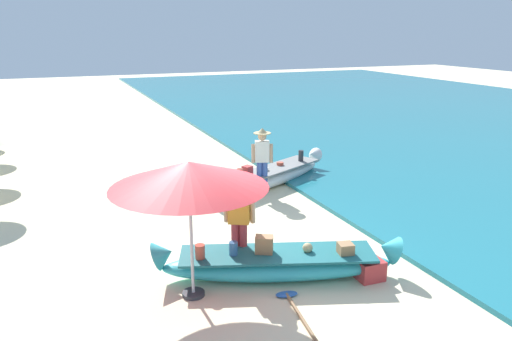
{
  "coord_description": "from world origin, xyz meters",
  "views": [
    {
      "loc": [
        -2.89,
        -7.64,
        4.11
      ],
      "look_at": [
        1.48,
        2.82,
        0.9
      ],
      "focal_mm": 35.29,
      "sensor_mm": 36.0,
      "label": 1
    }
  ],
  "objects_px": {
    "boat_white_midground": "(271,176)",
    "person_vendor_hatted": "(262,156)",
    "person_tourist_customer": "(239,218)",
    "patio_umbrella_large": "(189,175)",
    "boat_cyan_foreground": "(277,263)",
    "paddle": "(296,309)",
    "cooler_box": "(370,270)"
  },
  "relations": [
    {
      "from": "patio_umbrella_large",
      "to": "boat_white_midground",
      "type": "bearing_deg",
      "value": 53.83
    },
    {
      "from": "boat_white_midground",
      "to": "paddle",
      "type": "bearing_deg",
      "value": -110.86
    },
    {
      "from": "patio_umbrella_large",
      "to": "paddle",
      "type": "relative_size",
      "value": 1.52
    },
    {
      "from": "patio_umbrella_large",
      "to": "paddle",
      "type": "distance_m",
      "value": 2.59
    },
    {
      "from": "boat_cyan_foreground",
      "to": "patio_umbrella_large",
      "type": "xyz_separation_m",
      "value": [
        -1.49,
        -0.03,
        1.74
      ]
    },
    {
      "from": "boat_cyan_foreground",
      "to": "person_vendor_hatted",
      "type": "xyz_separation_m",
      "value": [
        1.59,
        4.33,
        0.72
      ]
    },
    {
      "from": "patio_umbrella_large",
      "to": "cooler_box",
      "type": "distance_m",
      "value": 3.5
    },
    {
      "from": "person_tourist_customer",
      "to": "paddle",
      "type": "height_order",
      "value": "person_tourist_customer"
    },
    {
      "from": "person_vendor_hatted",
      "to": "person_tourist_customer",
      "type": "relative_size",
      "value": 0.99
    },
    {
      "from": "patio_umbrella_large",
      "to": "person_tourist_customer",
      "type": "bearing_deg",
      "value": 29.1
    },
    {
      "from": "person_tourist_customer",
      "to": "patio_umbrella_large",
      "type": "distance_m",
      "value": 1.54
    },
    {
      "from": "person_tourist_customer",
      "to": "patio_umbrella_large",
      "type": "xyz_separation_m",
      "value": [
        -1.0,
        -0.56,
        1.03
      ]
    },
    {
      "from": "boat_white_midground",
      "to": "patio_umbrella_large",
      "type": "distance_m",
      "value": 6.26
    },
    {
      "from": "cooler_box",
      "to": "person_tourist_customer",
      "type": "bearing_deg",
      "value": 149.63
    },
    {
      "from": "boat_white_midground",
      "to": "patio_umbrella_large",
      "type": "bearing_deg",
      "value": -126.17
    },
    {
      "from": "boat_cyan_foreground",
      "to": "person_tourist_customer",
      "type": "xyz_separation_m",
      "value": [
        -0.49,
        0.53,
        0.71
      ]
    },
    {
      "from": "boat_cyan_foreground",
      "to": "boat_white_midground",
      "type": "relative_size",
      "value": 1.01
    },
    {
      "from": "cooler_box",
      "to": "boat_cyan_foreground",
      "type": "bearing_deg",
      "value": 156.59
    },
    {
      "from": "boat_white_midground",
      "to": "person_vendor_hatted",
      "type": "distance_m",
      "value": 1.0
    },
    {
      "from": "boat_white_midground",
      "to": "person_tourist_customer",
      "type": "relative_size",
      "value": 2.38
    },
    {
      "from": "boat_cyan_foreground",
      "to": "person_tourist_customer",
      "type": "relative_size",
      "value": 2.41
    },
    {
      "from": "person_tourist_customer",
      "to": "paddle",
      "type": "xyz_separation_m",
      "value": [
        0.3,
        -1.6,
        -0.95
      ]
    },
    {
      "from": "boat_white_midground",
      "to": "cooler_box",
      "type": "relative_size",
      "value": 9.36
    },
    {
      "from": "boat_cyan_foreground",
      "to": "person_vendor_hatted",
      "type": "relative_size",
      "value": 2.43
    },
    {
      "from": "person_vendor_hatted",
      "to": "patio_umbrella_large",
      "type": "height_order",
      "value": "patio_umbrella_large"
    },
    {
      "from": "boat_white_midground",
      "to": "person_vendor_hatted",
      "type": "xyz_separation_m",
      "value": [
        -0.48,
        -0.5,
        0.72
      ]
    },
    {
      "from": "cooler_box",
      "to": "person_vendor_hatted",
      "type": "bearing_deg",
      "value": 89.67
    },
    {
      "from": "person_vendor_hatted",
      "to": "cooler_box",
      "type": "height_order",
      "value": "person_vendor_hatted"
    },
    {
      "from": "patio_umbrella_large",
      "to": "paddle",
      "type": "height_order",
      "value": "patio_umbrella_large"
    },
    {
      "from": "cooler_box",
      "to": "boat_white_midground",
      "type": "bearing_deg",
      "value": 84.89
    },
    {
      "from": "person_tourist_customer",
      "to": "paddle",
      "type": "distance_m",
      "value": 1.88
    },
    {
      "from": "boat_white_midground",
      "to": "patio_umbrella_large",
      "type": "height_order",
      "value": "patio_umbrella_large"
    }
  ]
}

